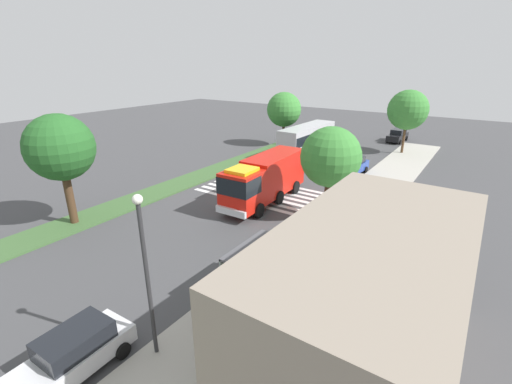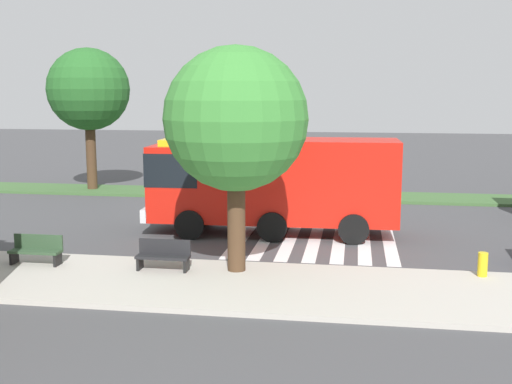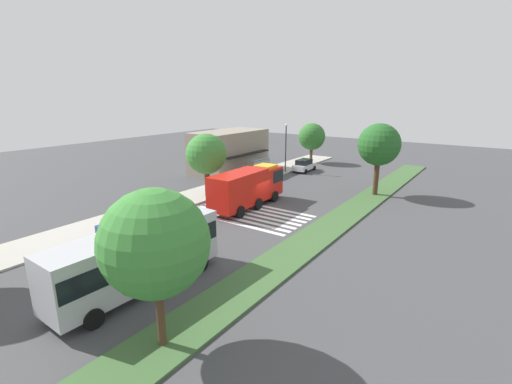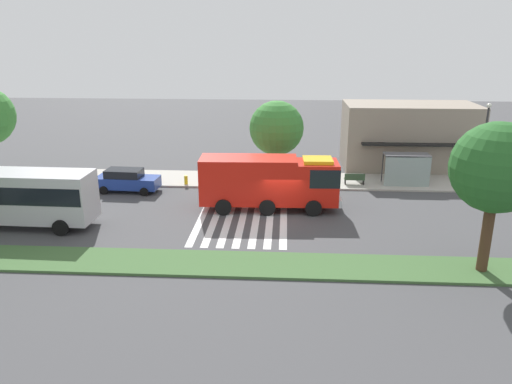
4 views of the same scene
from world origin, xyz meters
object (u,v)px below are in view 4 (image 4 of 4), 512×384
Objects in this scene: bus_stop_shelter at (407,164)px; street_lamp at (484,140)px; parked_car_mid at (127,180)px; bench_west_of_shelter at (303,178)px; median_tree_west at (497,168)px; transit_bus at (12,194)px; bench_near_shelter at (354,179)px; fire_truck at (273,180)px; sidewalk_tree_west at (276,128)px; fire_hydrant at (186,180)px.

street_lamp is at bearing -7.10° from bus_stop_shelter.
street_lamp is at bearing 7.02° from parked_car_mid.
median_tree_west reaches higher than bench_west_of_shelter.
parked_car_mid is at bearing -173.50° from bus_stop_shelter.
bench_near_shelter is at bearing -154.62° from transit_bus.
street_lamp is 0.87× the size of median_tree_west.
fire_truck is at bearing -150.64° from bus_stop_shelter.
sidewalk_tree_west reaches higher than bus_stop_shelter.
fire_truck is at bearing -35.67° from fire_hydrant.
transit_bus is 1.54× the size of street_lamp.
bus_stop_shelter is 0.46× the size of median_tree_west.
sidewalk_tree_west is 18.05m from median_tree_west.
median_tree_west is (0.57, -14.69, 3.60)m from bus_stop_shelter.
transit_bus is 20.92m from bench_west_of_shelter.
fire_hydrant is at bearing 25.09° from parked_car_mid.
fire_truck is 1.26× the size of median_tree_west.
bench_west_of_shelter reaches higher than fire_hydrant.
fire_truck is 0.95× the size of transit_bus.
transit_bus reaches higher than fire_hydrant.
parked_car_mid is 3.05× the size of bench_west_of_shelter.
parked_car_mid is 0.74× the size of street_lamp.
bus_stop_shelter is at bearing 92.21° from median_tree_west.
fire_truck is 14.47m from median_tree_west.
bench_west_of_shelter is at bearing 179.79° from bus_stop_shelter.
bus_stop_shelter is (26.42, 9.91, -0.21)m from transit_bus.
fire_truck is 11.81m from parked_car_mid.
transit_bus reaches higher than bench_near_shelter.
fire_truck is 2.74× the size of bus_stop_shelter.
bus_stop_shelter is 17.46m from fire_hydrant.
parked_car_mid is 27.20m from street_lamp.
fire_truck is 13.72× the size of fire_hydrant.
parked_car_mid is 17.79m from bench_near_shelter.
fire_hydrant is (4.22, 1.70, -0.41)m from parked_car_mid.
sidewalk_tree_west is at bearing 87.24° from fire_truck.
bench_near_shelter is 0.21× the size of median_tree_west.
bus_stop_shelter is at bearing -0.21° from bench_west_of_shelter.
bus_stop_shelter is 5.79m from street_lamp.
parked_car_mid is at bearing -176.19° from street_lamp.
bus_stop_shelter is at bearing -157.96° from transit_bus.
street_lamp reaches higher than fire_hydrant.
fire_hydrant is (-17.95, 13.92, -5.00)m from median_tree_west.
bus_stop_shelter is at bearing 2.52° from fire_hydrant.
median_tree_west reaches higher than bench_near_shelter.
transit_bus is at bearing -151.55° from bench_west_of_shelter.
transit_bus is at bearing -159.44° from bus_stop_shelter.
parked_car_mid is 13.77m from bench_west_of_shelter.
transit_bus is 6.34× the size of bench_near_shelter.
transit_bus is 14.50× the size of fire_hydrant.
transit_bus is 1.34× the size of median_tree_west.
transit_bus is 6.34× the size of bench_west_of_shelter.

